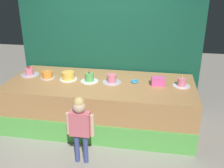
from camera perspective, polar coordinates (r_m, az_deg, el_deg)
The scene contains 12 objects.
ground_plane at distance 4.35m, azimuth -4.37°, elevation -13.03°, with size 12.00×12.00×0.00m, color gray.
stage_platform at distance 4.71m, azimuth -2.50°, elevation -4.28°, with size 3.24×1.39×0.81m.
curtain_backdrop at distance 5.11m, azimuth -0.78°, elevation 9.45°, with size 3.52×0.08×2.75m, color #144C38.
child_figure at distance 3.66m, azimuth -7.00°, elevation -8.15°, with size 0.40×0.18×1.04m.
pink_box at distance 4.47m, azimuth 9.96°, elevation 0.60°, with size 0.21×0.16×0.14m, color #E655A2.
donut at distance 4.55m, azimuth 4.97°, elevation 0.57°, with size 0.14×0.14×0.04m, color #3399D8.
cake_far_left at distance 5.10m, azimuth -17.54°, elevation 2.44°, with size 0.33×0.33×0.17m.
cake_left at distance 4.85m, azimuth -13.91°, elevation 1.91°, with size 0.26×0.26×0.16m.
cake_center_left at distance 4.71m, azimuth -9.51°, elevation 1.74°, with size 0.32×0.32×0.14m.
cake_center_right at distance 4.58m, azimuth -4.95°, elevation 1.32°, with size 0.31×0.31×0.18m.
cake_right at distance 4.51m, azimuth -0.06°, elevation 1.06°, with size 0.32×0.32×0.15m.
cake_far_right at distance 4.52m, azimuth 14.93°, elevation 0.23°, with size 0.29×0.29×0.19m.
Camera 1 is at (0.93, -3.43, 2.51)m, focal length 41.96 mm.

